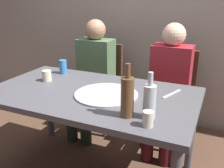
# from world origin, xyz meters

# --- Properties ---
(back_wall) EXTENTS (6.00, 0.10, 2.60)m
(back_wall) POSITION_xyz_m (0.00, 1.23, 1.30)
(back_wall) COLOR gray
(back_wall) RESTS_ON ground_plane
(dining_table) EXTENTS (1.52, 0.87, 0.73)m
(dining_table) POSITION_xyz_m (0.00, 0.00, 0.65)
(dining_table) COLOR #4C4C51
(dining_table) RESTS_ON ground_plane
(pizza_tray) EXTENTS (0.45, 0.45, 0.01)m
(pizza_tray) POSITION_xyz_m (0.13, -0.01, 0.74)
(pizza_tray) COLOR #ADADB2
(pizza_tray) RESTS_ON dining_table
(wine_bottle) EXTENTS (0.08, 0.08, 0.32)m
(wine_bottle) POSITION_xyz_m (0.38, -0.26, 0.86)
(wine_bottle) COLOR brown
(wine_bottle) RESTS_ON dining_table
(beer_bottle) EXTENTS (0.08, 0.08, 0.27)m
(beer_bottle) POSITION_xyz_m (0.50, -0.22, 0.84)
(beer_bottle) COLOR #B2BCC1
(beer_bottle) RESTS_ON dining_table
(tumbler_near) EXTENTS (0.06, 0.06, 0.09)m
(tumbler_near) POSITION_xyz_m (0.52, -0.32, 0.77)
(tumbler_near) COLOR beige
(tumbler_near) RESTS_ON dining_table
(tumbler_far) EXTENTS (0.08, 0.08, 0.09)m
(tumbler_far) POSITION_xyz_m (-0.45, 0.07, 0.77)
(tumbler_far) COLOR beige
(tumbler_far) RESTS_ON dining_table
(soda_can) EXTENTS (0.07, 0.07, 0.12)m
(soda_can) POSITION_xyz_m (-0.45, 0.30, 0.79)
(soda_can) COLOR #337AC1
(soda_can) RESTS_ON dining_table
(table_knife) EXTENTS (0.10, 0.21, 0.01)m
(table_knife) POSITION_xyz_m (0.55, 0.19, 0.73)
(table_knife) COLOR #B7B7BC
(table_knife) RESTS_ON dining_table
(chair_left) EXTENTS (0.44, 0.44, 0.90)m
(chair_left) POSITION_xyz_m (-0.36, 0.83, 0.51)
(chair_left) COLOR #472D1E
(chair_left) RESTS_ON ground_plane
(chair_right) EXTENTS (0.44, 0.44, 0.90)m
(chair_right) POSITION_xyz_m (0.43, 0.83, 0.51)
(chair_right) COLOR #472D1E
(chair_right) RESTS_ON ground_plane
(guest_in_sweater) EXTENTS (0.36, 0.56, 1.17)m
(guest_in_sweater) POSITION_xyz_m (-0.36, 0.68, 0.64)
(guest_in_sweater) COLOR #4C6B47
(guest_in_sweater) RESTS_ON ground_plane
(guest_in_beanie) EXTENTS (0.36, 0.56, 1.17)m
(guest_in_beanie) POSITION_xyz_m (0.43, 0.68, 0.64)
(guest_in_beanie) COLOR maroon
(guest_in_beanie) RESTS_ON ground_plane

